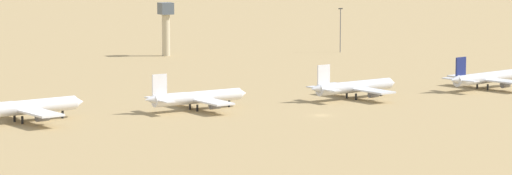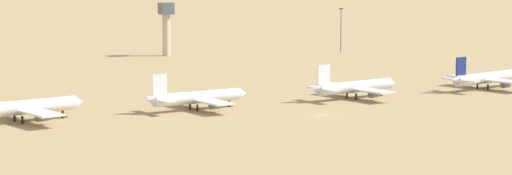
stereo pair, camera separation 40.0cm
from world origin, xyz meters
TOP-DOWN VIEW (x-y plane):
  - ground at (0.00, 0.00)m, footprint 4000.00×4000.00m
  - parked_jet_navy_1 at (-74.56, 25.59)m, footprint 35.70×30.43m
  - parked_jet_white_2 at (-25.73, 24.21)m, footprint 32.60×27.56m
  - parked_jet_white_3 at (24.88, 23.00)m, footprint 32.89×27.96m
  - parked_jet_navy_4 at (72.96, 22.19)m, footprint 32.90×28.21m
  - control_tower at (25.96, 164.53)m, footprint 5.20×5.20m
  - light_pole_east at (96.02, 144.30)m, footprint 1.80×0.50m

SIDE VIEW (x-z plane):
  - ground at x=0.00m, z-range 0.00..0.00m
  - parked_jet_white_2 at x=-25.73m, z-range -1.85..8.91m
  - parked_jet_white_3 at x=24.88m, z-range -1.87..9.00m
  - parked_jet_navy_4 at x=72.96m, z-range -1.89..9.07m
  - parked_jet_navy_1 at x=-74.56m, z-range -2.04..9.79m
  - light_pole_east at x=96.02m, z-range 1.24..19.67m
  - control_tower at x=25.96m, z-range 2.22..23.74m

